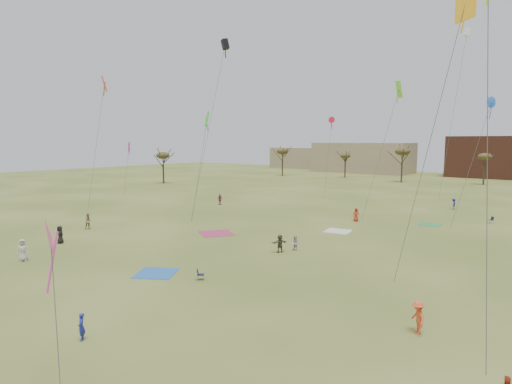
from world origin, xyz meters
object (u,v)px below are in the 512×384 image
Objects in this scene: camp_chair_center at (200,277)px; camp_chair_right at (491,221)px; flyer_near_right at (81,327)px; flyer_near_left at (23,250)px.

camp_chair_right is at bearing -62.00° from camp_chair_center.
camp_chair_center is at bearing 135.19° from flyer_near_right.
camp_chair_right is (10.99, 50.76, -0.49)m from flyer_near_right.
flyer_near_right is 1.73× the size of camp_chair_right.
camp_chair_right is at bearing -5.98° from flyer_near_left.
camp_chair_center is (-2.22, 11.08, -0.49)m from flyer_near_right.
flyer_near_left reaches higher than camp_chair_right.
flyer_near_left is 54.44m from camp_chair_right.
flyer_near_right is at bearing -57.99° from camp_chair_right.
camp_chair_right is at bearing 111.63° from flyer_near_right.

